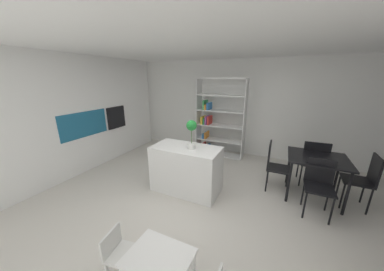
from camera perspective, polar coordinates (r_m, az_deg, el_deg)
name	(u,v)px	position (r m, az deg, el deg)	size (l,w,h in m)	color
ground_plane	(194,205)	(3.54, 0.60, -19.93)	(9.59, 9.59, 0.00)	beige
ceiling_slab	(195,38)	(2.89, 0.78, 27.04)	(6.97, 5.68, 0.06)	white
back_partition	(236,108)	(5.58, 12.97, 7.94)	(6.97, 0.06, 2.60)	white
tall_cabinet_run_left	(66,116)	(5.09, -33.34, 4.79)	(0.60, 5.11, 2.60)	white
cabinet_niche_splashback	(84,124)	(4.97, -29.28, 2.88)	(0.01, 1.15, 0.57)	#1E6084
built_in_oven	(116,117)	(5.52, -21.55, 5.06)	(0.06, 0.56, 0.57)	black
kitchen_island	(186,169)	(3.73, -1.72, -9.91)	(1.27, 0.65, 0.89)	white
potted_plant_on_island	(192,131)	(3.40, -0.14, 1.33)	(0.19, 0.19, 0.52)	white
open_bookshelf	(216,121)	(5.37, 7.24, 4.35)	(1.32, 0.37, 2.11)	white
child_table	(159,263)	(2.24, -9.80, -33.21)	(0.62, 0.49, 0.49)	white
child_chair_left	(120,252)	(2.55, -20.66, -29.54)	(0.37, 0.37, 0.55)	silver
dining_table	(317,162)	(4.06, 33.11, -6.66)	(0.94, 0.82, 0.79)	black
dining_chair_window_side	(365,177)	(4.26, 42.03, -9.15)	(0.43, 0.43, 0.94)	black
dining_chair_island_side	(274,163)	(4.05, 23.08, -7.40)	(0.43, 0.42, 0.94)	black
dining_chair_far	(313,160)	(4.50, 32.34, -6.16)	(0.48, 0.48, 0.96)	black
dining_chair_near	(319,182)	(3.71, 33.52, -11.37)	(0.41, 0.42, 0.89)	black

